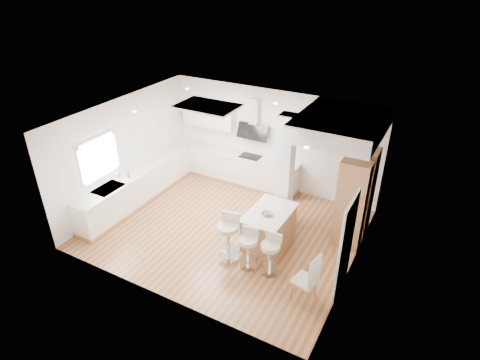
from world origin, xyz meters
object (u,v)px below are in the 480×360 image
Objects in this scene: bar_stool_a at (228,234)px; bar_stool_b at (248,246)px; dining_chair at (309,278)px; peninsula at (269,227)px; bar_stool_c at (271,252)px.

bar_stool_a is 0.53m from bar_stool_b.
peninsula is at bearing 149.18° from dining_chair.
peninsula is at bearing 51.20° from bar_stool_a.
bar_stool_a is at bearing -179.53° from dining_chair.
peninsula is 1.04m from bar_stool_c.
bar_stool_a reaches higher than dining_chair.
bar_stool_b is at bearing 178.77° from dining_chair.
peninsula is 1.47× the size of bar_stool_c.
bar_stool_b reaches higher than peninsula.
bar_stool_a reaches higher than peninsula.
dining_chair reaches higher than bar_stool_c.
bar_stool_a is at bearing 165.09° from bar_stool_b.
dining_chair is (0.96, -0.38, 0.05)m from bar_stool_c.
dining_chair is at bearing -20.72° from bar_stool_c.
bar_stool_b is at bearing -89.86° from peninsula.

